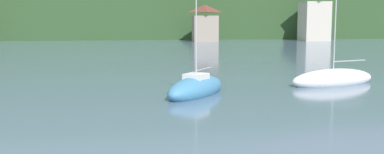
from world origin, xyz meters
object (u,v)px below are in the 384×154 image
shore_building_westcentral (205,24)px  sailboat_mid_1 (196,88)px  sailboat_far_3 (333,79)px  shore_building_central (314,16)px

shore_building_westcentral → sailboat_mid_1: size_ratio=1.01×
shore_building_westcentral → sailboat_far_3: size_ratio=0.87×
shore_building_westcentral → sailboat_mid_1: 59.42m
shore_building_central → shore_building_westcentral: bearing=-178.6°
shore_building_westcentral → sailboat_far_3: 55.61m
shore_building_central → sailboat_far_3: shore_building_central is taller
shore_building_westcentral → sailboat_far_3: bearing=-89.7°
shore_building_central → sailboat_mid_1: shore_building_central is taller
sailboat_far_3 → shore_building_central: bearing=-128.7°
sailboat_mid_1 → shore_building_westcentral: bearing=-153.9°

